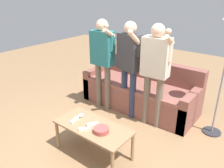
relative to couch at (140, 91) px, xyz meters
name	(u,v)px	position (x,y,z in m)	size (l,w,h in m)	color
ground_plane	(93,149)	(0.16, -1.50, -0.30)	(12.00, 12.00, 0.00)	#93704C
couch	(140,91)	(0.00, 0.00, 0.00)	(2.12, 0.83, 0.85)	brown
coffee_table	(93,130)	(0.23, -1.56, 0.08)	(1.04, 0.49, 0.45)	#997551
snack_bowl	(101,130)	(0.41, -1.60, 0.17)	(0.19, 0.19, 0.06)	#B24C47
game_remote_nunchuk	(81,115)	(-0.05, -1.50, 0.17)	(0.06, 0.09, 0.05)	white
player_left	(102,55)	(-0.51, -0.48, 0.72)	(0.48, 0.31, 1.63)	#756656
player_center	(129,59)	(0.00, -0.42, 0.72)	(0.47, 0.42, 1.63)	#2D3856
player_right	(155,65)	(0.48, -0.43, 0.73)	(0.49, 0.31, 1.64)	#756656
game_remote_wand_near	(74,120)	(-0.05, -1.63, 0.16)	(0.07, 0.16, 0.03)	white
game_remote_wand_far	(92,124)	(0.21, -1.55, 0.16)	(0.10, 0.15, 0.03)	white
game_remote_wand_spare	(84,129)	(0.21, -1.70, 0.16)	(0.13, 0.13, 0.03)	white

